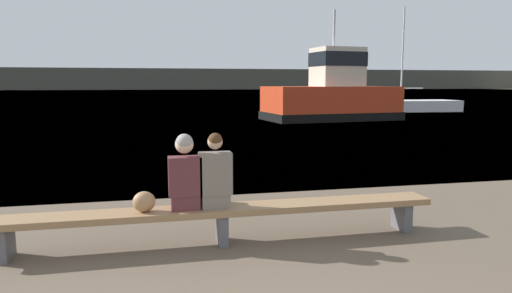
{
  "coord_description": "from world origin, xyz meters",
  "views": [
    {
      "loc": [
        -0.52,
        -2.12,
        2.07
      ],
      "look_at": [
        1.4,
        6.58,
        0.84
      ],
      "focal_mm": 32.0,
      "sensor_mm": 36.0,
      "label": 1
    }
  ],
  "objects_px": {
    "bench_main": "(222,214)",
    "person_left": "(185,175)",
    "tugboat_red": "(332,97)",
    "person_right": "(215,176)",
    "shopping_bag": "(144,202)",
    "moored_sailboat": "(405,105)"
  },
  "relations": [
    {
      "from": "shopping_bag",
      "to": "tugboat_red",
      "type": "height_order",
      "value": "tugboat_red"
    },
    {
      "from": "shopping_bag",
      "to": "moored_sailboat",
      "type": "bearing_deg",
      "value": 53.87
    },
    {
      "from": "moored_sailboat",
      "to": "bench_main",
      "type": "bearing_deg",
      "value": 148.88
    },
    {
      "from": "person_right",
      "to": "tugboat_red",
      "type": "xyz_separation_m",
      "value": [
        9.17,
        18.93,
        0.39
      ]
    },
    {
      "from": "bench_main",
      "to": "person_left",
      "type": "height_order",
      "value": "person_left"
    },
    {
      "from": "bench_main",
      "to": "person_right",
      "type": "height_order",
      "value": "person_right"
    },
    {
      "from": "bench_main",
      "to": "tugboat_red",
      "type": "distance_m",
      "value": 21.02
    },
    {
      "from": "shopping_bag",
      "to": "tugboat_red",
      "type": "bearing_deg",
      "value": 62.04
    },
    {
      "from": "person_left",
      "to": "tugboat_red",
      "type": "relative_size",
      "value": 0.12
    },
    {
      "from": "bench_main",
      "to": "tugboat_red",
      "type": "bearing_deg",
      "value": 64.36
    },
    {
      "from": "tugboat_red",
      "to": "moored_sailboat",
      "type": "distance_m",
      "value": 10.41
    },
    {
      "from": "person_right",
      "to": "moored_sailboat",
      "type": "relative_size",
      "value": 0.12
    },
    {
      "from": "shopping_bag",
      "to": "tugboat_red",
      "type": "xyz_separation_m",
      "value": [
        10.06,
        18.95,
        0.67
      ]
    },
    {
      "from": "tugboat_red",
      "to": "moored_sailboat",
      "type": "xyz_separation_m",
      "value": [
        8.31,
        6.21,
        -0.85
      ]
    },
    {
      "from": "person_right",
      "to": "moored_sailboat",
      "type": "distance_m",
      "value": 30.62
    },
    {
      "from": "bench_main",
      "to": "tugboat_red",
      "type": "height_order",
      "value": "tugboat_red"
    },
    {
      "from": "person_right",
      "to": "tugboat_red",
      "type": "distance_m",
      "value": 21.04
    },
    {
      "from": "person_right",
      "to": "moored_sailboat",
      "type": "bearing_deg",
      "value": 55.2
    },
    {
      "from": "person_right",
      "to": "tugboat_red",
      "type": "height_order",
      "value": "tugboat_red"
    },
    {
      "from": "tugboat_red",
      "to": "person_right",
      "type": "bearing_deg",
      "value": 147.72
    },
    {
      "from": "bench_main",
      "to": "tugboat_red",
      "type": "relative_size",
      "value": 0.74
    },
    {
      "from": "person_left",
      "to": "tugboat_red",
      "type": "distance_m",
      "value": 21.21
    }
  ]
}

